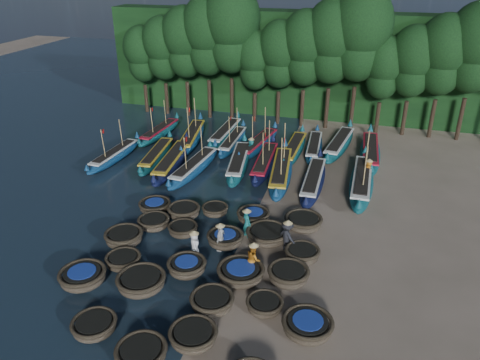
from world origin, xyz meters
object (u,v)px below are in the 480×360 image
(coracle_5, at_px, (83,277))
(fisherman_2, at_px, (254,258))
(coracle_16, at_px, (183,229))
(long_boat_3, at_px, (194,167))
(long_boat_15, at_px, (314,147))
(fisherman_1, at_px, (247,222))
(coracle_17, at_px, (225,239))
(long_boat_5, at_px, (265,163))
(coracle_1, at_px, (94,326))
(coracle_11, at_px, (123,260))
(long_boat_17, at_px, (370,152))
(fisherman_0, at_px, (195,244))
(coracle_3, at_px, (193,335))
(fisherman_4, at_px, (220,237))
(coracle_20, at_px, (155,206))
(long_boat_9, at_px, (160,132))
(coracle_24, at_px, (303,222))
(coracle_8, at_px, (265,305))
(coracle_13, at_px, (241,273))
(long_boat_6, at_px, (281,172))
(fisherman_3, at_px, (287,236))
(coracle_2, at_px, (141,353))
(long_boat_13, at_px, (258,144))
(coracle_7, at_px, (212,301))
(long_boat_1, at_px, (157,155))
(coracle_22, at_px, (215,210))
(coracle_21, at_px, (184,211))
(coracle_6, at_px, (141,282))
(long_boat_10, at_px, (192,137))
(long_boat_8, at_px, (362,182))
(long_boat_11, at_px, (225,133))
(long_boat_14, at_px, (294,149))
(long_boat_16, at_px, (339,144))
(coracle_15, at_px, (154,222))
(coracle_19, at_px, (302,254))
(fisherman_6, at_px, (368,170))
(coracle_9, at_px, (308,326))
(coracle_12, at_px, (187,266))
(long_boat_7, at_px, (313,181))
(coracle_10, at_px, (124,237))
(coracle_23, at_px, (253,216))
(long_boat_4, at_px, (239,163))
(coracle_18, at_px, (267,235))

(coracle_5, relative_size, fisherman_2, 1.45)
(coracle_16, relative_size, long_boat_3, 0.24)
(long_boat_15, xyz_separation_m, fisherman_1, (-2.01, -13.74, 0.46))
(coracle_17, bearing_deg, long_boat_5, 91.18)
(coracle_1, height_order, coracle_11, coracle_11)
(long_boat_17, relative_size, fisherman_0, 5.10)
(coracle_3, bearing_deg, fisherman_4, 98.42)
(coracle_20, xyz_separation_m, long_boat_9, (-5.33, 12.36, 0.11))
(coracle_11, height_order, coracle_17, coracle_17)
(coracle_3, height_order, coracle_24, coracle_24)
(coracle_8, xyz_separation_m, coracle_13, (-1.67, 1.89, 0.09))
(long_boat_6, height_order, fisherman_3, long_boat_6)
(coracle_2, xyz_separation_m, fisherman_0, (-0.51, 7.32, 0.41))
(coracle_5, bearing_deg, fisherman_4, 39.70)
(coracle_20, bearing_deg, long_boat_17, 43.68)
(long_boat_9, relative_size, long_boat_13, 0.93)
(coracle_7, bearing_deg, long_boat_1, 123.05)
(coracle_3, distance_m, coracle_7, 2.19)
(coracle_22, height_order, fisherman_0, fisherman_0)
(coracle_5, height_order, coracle_21, coracle_21)
(coracle_17, bearing_deg, coracle_6, -120.09)
(long_boat_6, distance_m, long_boat_10, 10.10)
(long_boat_8, xyz_separation_m, fisherman_1, (-6.07, -7.93, 0.34))
(long_boat_11, bearing_deg, long_boat_14, -17.04)
(coracle_2, bearing_deg, long_boat_3, 104.11)
(long_boat_16, bearing_deg, coracle_15, -113.56)
(coracle_19, bearing_deg, coracle_13, -137.25)
(fisherman_2, distance_m, fisherman_6, 13.58)
(coracle_9, bearing_deg, coracle_19, 101.37)
(coracle_12, relative_size, long_boat_13, 0.29)
(long_boat_10, distance_m, fisherman_2, 18.89)
(long_boat_14, bearing_deg, long_boat_17, 9.48)
(long_boat_6, bearing_deg, coracle_6, -113.12)
(coracle_6, relative_size, long_boat_17, 0.27)
(coracle_3, distance_m, long_boat_6, 16.61)
(fisherman_3, bearing_deg, long_boat_7, -56.70)
(coracle_19, bearing_deg, coracle_5, -153.93)
(coracle_2, relative_size, coracle_6, 0.93)
(coracle_3, bearing_deg, coracle_6, 145.03)
(fisherman_1, distance_m, fisherman_6, 11.33)
(coracle_22, xyz_separation_m, long_boat_11, (-3.40, 12.96, 0.17))
(coracle_10, distance_m, coracle_21, 4.24)
(long_boat_5, relative_size, long_boat_13, 1.05)
(long_boat_5, distance_m, long_boat_9, 11.38)
(coracle_23, bearing_deg, coracle_7, -89.04)
(long_boat_8, distance_m, long_boat_16, 7.17)
(fisherman_0, bearing_deg, long_boat_4, -19.04)
(fisherman_0, relative_size, fisherman_6, 0.93)
(coracle_18, height_order, long_boat_14, long_boat_14)
(coracle_11, distance_m, coracle_24, 10.53)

